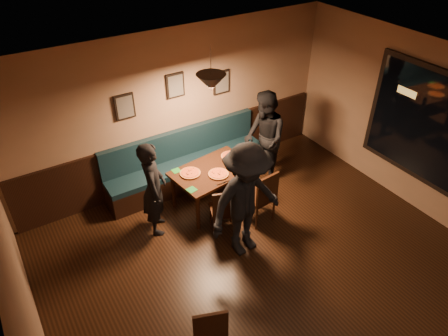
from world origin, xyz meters
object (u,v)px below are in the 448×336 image
(dining_table, at_px, (213,187))
(tabasco_bottle, at_px, (240,161))
(chair_near_left, at_px, (223,209))
(booth_bench, at_px, (187,161))
(soda_glass, at_px, (254,164))
(diner_left, at_px, (154,189))
(diner_front, at_px, (246,201))
(chair_near_right, at_px, (258,195))
(diner_right, at_px, (264,138))

(dining_table, relative_size, tabasco_bottle, 11.72)
(dining_table, height_order, chair_near_left, chair_near_left)
(booth_bench, relative_size, dining_table, 2.27)
(booth_bench, bearing_deg, soda_glass, -55.84)
(booth_bench, bearing_deg, diner_left, -140.73)
(booth_bench, xyz_separation_m, diner_front, (-0.05, -1.92, 0.42))
(diner_left, height_order, diner_front, diner_front)
(chair_near_right, distance_m, soda_glass, 0.55)
(chair_near_left, xyz_separation_m, diner_right, (1.37, 0.81, 0.43))
(diner_right, distance_m, tabasco_bottle, 0.73)
(booth_bench, bearing_deg, chair_near_left, -94.67)
(diner_left, bearing_deg, diner_front, -117.61)
(booth_bench, distance_m, soda_glass, 1.30)
(dining_table, xyz_separation_m, chair_near_right, (0.41, -0.73, 0.13))
(booth_bench, relative_size, diner_right, 1.72)
(dining_table, relative_size, diner_right, 0.76)
(booth_bench, height_order, chair_near_left, booth_bench)
(dining_table, distance_m, chair_near_left, 0.70)
(dining_table, distance_m, diner_front, 1.32)
(chair_near_left, distance_m, chair_near_right, 0.63)
(diner_front, distance_m, tabasco_bottle, 1.26)
(booth_bench, xyz_separation_m, dining_table, (0.10, -0.74, -0.15))
(diner_left, bearing_deg, tabasco_bottle, -68.55)
(diner_right, relative_size, tabasco_bottle, 15.44)
(dining_table, bearing_deg, chair_near_right, -68.18)
(chair_near_left, distance_m, diner_left, 1.11)
(booth_bench, bearing_deg, tabasco_bottle, -55.31)
(booth_bench, height_order, soda_glass, booth_bench)
(chair_near_right, height_order, diner_right, diner_right)
(diner_right, distance_m, soda_glass, 0.72)
(diner_front, xyz_separation_m, tabasco_bottle, (0.62, 1.09, -0.16))
(diner_front, bearing_deg, booth_bench, 83.18)
(chair_near_right, distance_m, diner_left, 1.67)
(dining_table, xyz_separation_m, soda_glass, (0.61, -0.31, 0.43))
(diner_right, xyz_separation_m, soda_glass, (-0.55, -0.46, -0.08))
(diner_front, bearing_deg, diner_left, 124.51)
(chair_near_right, height_order, diner_left, diner_left)
(diner_left, distance_m, diner_front, 1.46)
(chair_near_left, bearing_deg, diner_front, -62.60)
(chair_near_left, bearing_deg, dining_table, 92.04)
(diner_right, xyz_separation_m, tabasco_bottle, (-0.68, -0.23, -0.11))
(booth_bench, relative_size, chair_near_left, 3.38)
(soda_glass, bearing_deg, tabasco_bottle, 122.13)
(diner_front, height_order, soda_glass, diner_front)
(chair_near_right, relative_size, diner_front, 0.53)
(diner_right, height_order, diner_front, diner_front)
(diner_right, bearing_deg, dining_table, -64.94)
(diner_front, bearing_deg, diner_right, 39.93)
(booth_bench, relative_size, tabasco_bottle, 26.63)
(soda_glass, bearing_deg, chair_near_right, -115.25)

